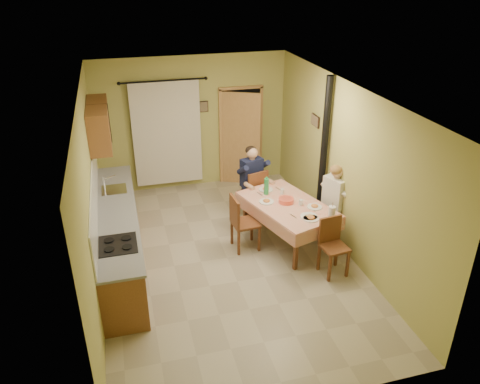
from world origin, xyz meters
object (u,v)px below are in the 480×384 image
object	(u,v)px
dining_table	(287,223)
chair_near	(333,257)
stove_flue	(322,175)
man_right	(336,194)
chair_left	(244,233)
chair_far	(253,203)
chair_right	(333,223)
man_far	(253,174)

from	to	relation	value
dining_table	chair_near	distance (m)	1.12
stove_flue	chair_near	bearing A→B (deg)	-105.30
chair_near	man_right	xyz separation A→B (m)	(0.46, 0.97, 0.59)
chair_left	stove_flue	xyz separation A→B (m)	(1.54, 0.37, 0.73)
chair_near	chair_left	distance (m)	1.56
chair_far	chair_near	distance (m)	2.21
dining_table	chair_right	xyz separation A→B (m)	(0.85, -0.08, -0.09)
chair_near	stove_flue	distance (m)	1.66
man_far	stove_flue	bearing A→B (deg)	-48.19
man_right	chair_left	bearing A→B (deg)	65.45
chair_near	man_far	bearing A→B (deg)	-78.49
chair_left	chair_far	bearing A→B (deg)	152.32
man_far	man_right	distance (m)	1.62
stove_flue	man_far	bearing A→B (deg)	148.05
chair_right	stove_flue	world-z (taller)	stove_flue
dining_table	chair_left	size ratio (longest dim) A/B	1.98
chair_right	man_right	bearing A→B (deg)	90.00
dining_table	man_right	bearing A→B (deg)	-22.98
chair_far	chair_left	xyz separation A→B (m)	(-0.45, -1.03, -0.00)
man_far	dining_table	bearing A→B (deg)	-89.87
chair_far	man_right	size ratio (longest dim) A/B	0.71
man_right	man_far	bearing A→B (deg)	24.21
chair_right	man_far	size ratio (longest dim) A/B	0.67
chair_near	man_far	xyz separation A→B (m)	(-0.69, 2.11, 0.59)
chair_far	chair_near	world-z (taller)	chair_far
chair_left	chair_right	bearing A→B (deg)	82.73
chair_near	chair_left	xyz separation A→B (m)	(-1.14, 1.07, 0.00)
dining_table	stove_flue	size ratio (longest dim) A/B	0.70
chair_left	stove_flue	world-z (taller)	stove_flue
chair_near	stove_flue	world-z (taller)	stove_flue
chair_far	stove_flue	size ratio (longest dim) A/B	0.35
man_far	stove_flue	world-z (taller)	stove_flue
dining_table	chair_far	bearing A→B (deg)	88.90
man_right	chair_right	bearing A→B (deg)	-90.00
man_far	chair_left	bearing A→B (deg)	-129.46
dining_table	chair_right	world-z (taller)	chair_right
chair_near	chair_right	world-z (taller)	chair_near
chair_near	chair_left	world-z (taller)	chair_left
chair_far	man_far	xyz separation A→B (m)	(-0.00, 0.01, 0.59)
chair_near	stove_flue	bearing A→B (deg)	-112.01
chair_right	chair_left	bearing A→B (deg)	65.63
chair_far	chair_near	xyz separation A→B (m)	(0.69, -2.10, -0.00)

